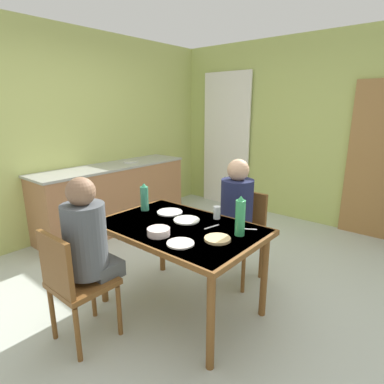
{
  "coord_description": "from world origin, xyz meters",
  "views": [
    {
      "loc": [
        1.82,
        -1.99,
        1.68
      ],
      "look_at": [
        0.23,
        -0.1,
        1.0
      ],
      "focal_mm": 29.41,
      "sensor_mm": 36.0,
      "label": 1
    }
  ],
  "objects_px": {
    "serving_bowl_center": "(159,232)",
    "dining_table": "(180,235)",
    "chair_near_diner": "(73,281)",
    "person_near_diner": "(87,237)",
    "water_bottle_green_near": "(240,217)",
    "person_far_diner": "(236,206)",
    "chair_far_diner": "(242,230)",
    "water_bottle_green_far": "(144,198)",
    "kitchen_counter": "(114,197)"
  },
  "relations": [
    {
      "from": "chair_near_diner",
      "to": "person_near_diner",
      "type": "bearing_deg",
      "value": 90.0
    },
    {
      "from": "kitchen_counter",
      "to": "water_bottle_green_far",
      "type": "relative_size",
      "value": 8.57
    },
    {
      "from": "dining_table",
      "to": "person_near_diner",
      "type": "height_order",
      "value": "person_near_diner"
    },
    {
      "from": "chair_near_diner",
      "to": "water_bottle_green_far",
      "type": "xyz_separation_m",
      "value": [
        -0.21,
        0.87,
        0.37
      ]
    },
    {
      "from": "dining_table",
      "to": "person_near_diner",
      "type": "xyz_separation_m",
      "value": [
        -0.3,
        -0.65,
        0.11
      ]
    },
    {
      "from": "person_near_diner",
      "to": "person_far_diner",
      "type": "height_order",
      "value": "same"
    },
    {
      "from": "chair_far_diner",
      "to": "water_bottle_green_far",
      "type": "xyz_separation_m",
      "value": [
        -0.63,
        -0.7,
        0.37
      ]
    },
    {
      "from": "water_bottle_green_near",
      "to": "person_near_diner",
      "type": "bearing_deg",
      "value": -133.96
    },
    {
      "from": "water_bottle_green_far",
      "to": "serving_bowl_center",
      "type": "height_order",
      "value": "water_bottle_green_far"
    },
    {
      "from": "water_bottle_green_far",
      "to": "kitchen_counter",
      "type": "bearing_deg",
      "value": 154.09
    },
    {
      "from": "dining_table",
      "to": "serving_bowl_center",
      "type": "relative_size",
      "value": 7.67
    },
    {
      "from": "chair_far_diner",
      "to": "person_near_diner",
      "type": "bearing_deg",
      "value": 73.7
    },
    {
      "from": "person_far_diner",
      "to": "kitchen_counter",
      "type": "bearing_deg",
      "value": -4.01
    },
    {
      "from": "person_near_diner",
      "to": "person_far_diner",
      "type": "bearing_deg",
      "value": 72.08
    },
    {
      "from": "kitchen_counter",
      "to": "chair_far_diner",
      "type": "distance_m",
      "value": 2.08
    },
    {
      "from": "kitchen_counter",
      "to": "dining_table",
      "type": "relative_size",
      "value": 1.68
    },
    {
      "from": "water_bottle_green_far",
      "to": "serving_bowl_center",
      "type": "bearing_deg",
      "value": -32.34
    },
    {
      "from": "person_far_diner",
      "to": "water_bottle_green_near",
      "type": "bearing_deg",
      "value": 124.72
    },
    {
      "from": "chair_far_diner",
      "to": "water_bottle_green_far",
      "type": "relative_size",
      "value": 3.4
    },
    {
      "from": "dining_table",
      "to": "chair_far_diner",
      "type": "distance_m",
      "value": 0.81
    },
    {
      "from": "kitchen_counter",
      "to": "chair_far_diner",
      "type": "relative_size",
      "value": 2.52
    },
    {
      "from": "chair_far_diner",
      "to": "person_near_diner",
      "type": "relative_size",
      "value": 1.13
    },
    {
      "from": "chair_near_diner",
      "to": "water_bottle_green_far",
      "type": "distance_m",
      "value": 0.97
    },
    {
      "from": "serving_bowl_center",
      "to": "dining_table",
      "type": "bearing_deg",
      "value": 91.15
    },
    {
      "from": "person_near_diner",
      "to": "serving_bowl_center",
      "type": "relative_size",
      "value": 4.53
    },
    {
      "from": "water_bottle_green_far",
      "to": "serving_bowl_center",
      "type": "distance_m",
      "value": 0.62
    },
    {
      "from": "dining_table",
      "to": "water_bottle_green_near",
      "type": "bearing_deg",
      "value": 17.53
    },
    {
      "from": "dining_table",
      "to": "chair_near_diner",
      "type": "xyz_separation_m",
      "value": [
        -0.3,
        -0.78,
        -0.17
      ]
    },
    {
      "from": "person_near_diner",
      "to": "serving_bowl_center",
      "type": "distance_m",
      "value": 0.51
    },
    {
      "from": "kitchen_counter",
      "to": "person_far_diner",
      "type": "bearing_deg",
      "value": -4.01
    },
    {
      "from": "chair_near_diner",
      "to": "chair_far_diner",
      "type": "xyz_separation_m",
      "value": [
        0.42,
        1.57,
        0.0
      ]
    },
    {
      "from": "chair_near_diner",
      "to": "person_far_diner",
      "type": "bearing_deg",
      "value": 73.7
    },
    {
      "from": "chair_far_diner",
      "to": "serving_bowl_center",
      "type": "distance_m",
      "value": 1.07
    },
    {
      "from": "chair_near_diner",
      "to": "serving_bowl_center",
      "type": "height_order",
      "value": "chair_near_diner"
    },
    {
      "from": "chair_far_diner",
      "to": "person_far_diner",
      "type": "xyz_separation_m",
      "value": [
        -0.0,
        -0.14,
        0.28
      ]
    },
    {
      "from": "chair_near_diner",
      "to": "serving_bowl_center",
      "type": "relative_size",
      "value": 5.12
    },
    {
      "from": "water_bottle_green_far",
      "to": "serving_bowl_center",
      "type": "xyz_separation_m",
      "value": [
        0.52,
        -0.33,
        -0.09
      ]
    },
    {
      "from": "kitchen_counter",
      "to": "chair_near_diner",
      "type": "xyz_separation_m",
      "value": [
        1.67,
        -1.58,
        0.05
      ]
    },
    {
      "from": "chair_near_diner",
      "to": "water_bottle_green_near",
      "type": "bearing_deg",
      "value": 50.55
    },
    {
      "from": "kitchen_counter",
      "to": "person_far_diner",
      "type": "height_order",
      "value": "person_far_diner"
    },
    {
      "from": "water_bottle_green_near",
      "to": "dining_table",
      "type": "bearing_deg",
      "value": -162.47
    },
    {
      "from": "serving_bowl_center",
      "to": "water_bottle_green_near",
      "type": "bearing_deg",
      "value": 40.26
    },
    {
      "from": "chair_near_diner",
      "to": "chair_far_diner",
      "type": "relative_size",
      "value": 1.0
    },
    {
      "from": "kitchen_counter",
      "to": "person_far_diner",
      "type": "relative_size",
      "value": 2.85
    },
    {
      "from": "kitchen_counter",
      "to": "water_bottle_green_near",
      "type": "xyz_separation_m",
      "value": [
        2.43,
        -0.65,
        0.44
      ]
    },
    {
      "from": "chair_far_diner",
      "to": "water_bottle_green_far",
      "type": "distance_m",
      "value": 1.01
    },
    {
      "from": "dining_table",
      "to": "water_bottle_green_far",
      "type": "relative_size",
      "value": 5.09
    },
    {
      "from": "person_far_diner",
      "to": "water_bottle_green_far",
      "type": "height_order",
      "value": "person_far_diner"
    },
    {
      "from": "dining_table",
      "to": "person_near_diner",
      "type": "distance_m",
      "value": 0.72
    },
    {
      "from": "kitchen_counter",
      "to": "person_near_diner",
      "type": "relative_size",
      "value": 2.85
    }
  ]
}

